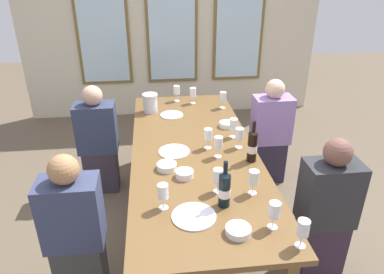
# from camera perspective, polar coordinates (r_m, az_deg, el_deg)

# --- Properties ---
(ground_plane) EXTENTS (12.00, 12.00, 0.00)m
(ground_plane) POSITION_cam_1_polar(r_m,az_deg,el_deg) (3.36, 0.26, -13.11)
(ground_plane) COLOR brown
(back_wall_with_windows) EXTENTS (4.21, 0.10, 2.90)m
(back_wall_with_windows) POSITION_cam_1_polar(r_m,az_deg,el_deg) (5.24, -3.30, 18.86)
(back_wall_with_windows) COLOR beige
(back_wall_with_windows) RESTS_ON ground
(dining_table) EXTENTS (1.01, 2.55, 0.74)m
(dining_table) POSITION_cam_1_polar(r_m,az_deg,el_deg) (2.98, 0.28, -3.05)
(dining_table) COLOR brown
(dining_table) RESTS_ON ground
(white_plate_0) EXTENTS (0.23, 0.23, 0.01)m
(white_plate_0) POSITION_cam_1_polar(r_m,az_deg,el_deg) (3.59, -3.24, 3.52)
(white_plate_0) COLOR white
(white_plate_0) RESTS_ON dining_table
(white_plate_1) EXTENTS (0.25, 0.25, 0.01)m
(white_plate_1) POSITION_cam_1_polar(r_m,az_deg,el_deg) (2.91, -2.88, -2.30)
(white_plate_1) COLOR white
(white_plate_1) RESTS_ON dining_table
(white_plate_2) EXTENTS (0.27, 0.27, 0.01)m
(white_plate_2) POSITION_cam_1_polar(r_m,az_deg,el_deg) (2.23, 0.29, -12.48)
(white_plate_2) COLOR white
(white_plate_2) RESTS_ON dining_table
(metal_pitcher) EXTENTS (0.16, 0.16, 0.19)m
(metal_pitcher) POSITION_cam_1_polar(r_m,az_deg,el_deg) (3.67, -6.65, 5.42)
(metal_pitcher) COLOR silver
(metal_pitcher) RESTS_ON dining_table
(wine_bottle_0) EXTENTS (0.08, 0.08, 0.32)m
(wine_bottle_0) POSITION_cam_1_polar(r_m,az_deg,el_deg) (2.26, 5.19, -8.25)
(wine_bottle_0) COLOR black
(wine_bottle_0) RESTS_ON dining_table
(wine_bottle_1) EXTENTS (0.08, 0.08, 0.33)m
(wine_bottle_1) POSITION_cam_1_polar(r_m,az_deg,el_deg) (2.76, 9.57, -1.38)
(wine_bottle_1) COLOR black
(wine_bottle_1) RESTS_ON dining_table
(tasting_bowl_0) EXTENTS (0.15, 0.15, 0.04)m
(tasting_bowl_0) POSITION_cam_1_polar(r_m,az_deg,el_deg) (2.12, 7.36, -14.54)
(tasting_bowl_0) COLOR white
(tasting_bowl_0) RESTS_ON dining_table
(tasting_bowl_1) EXTENTS (0.13, 0.13, 0.05)m
(tasting_bowl_1) POSITION_cam_1_polar(r_m,az_deg,el_deg) (2.58, -1.20, -5.91)
(tasting_bowl_1) COLOR white
(tasting_bowl_1) RESTS_ON dining_table
(tasting_bowl_2) EXTENTS (0.15, 0.15, 0.05)m
(tasting_bowl_2) POSITION_cam_1_polar(r_m,az_deg,el_deg) (2.68, -4.04, -4.67)
(tasting_bowl_2) COLOR white
(tasting_bowl_2) RESTS_ON dining_table
(tasting_bowl_3) EXTENTS (0.14, 0.14, 0.05)m
(tasting_bowl_3) POSITION_cam_1_polar(r_m,az_deg,el_deg) (3.35, 5.57, 1.99)
(tasting_bowl_3) COLOR white
(tasting_bowl_3) RESTS_ON dining_table
(wine_glass_0) EXTENTS (0.07, 0.07, 0.17)m
(wine_glass_0) POSITION_cam_1_polar(r_m,az_deg,el_deg) (2.39, 9.77, -6.42)
(wine_glass_0) COLOR white
(wine_glass_0) RESTS_ON dining_table
(wine_glass_1) EXTENTS (0.07, 0.07, 0.17)m
(wine_glass_1) POSITION_cam_1_polar(r_m,az_deg,el_deg) (2.79, 4.22, -0.98)
(wine_glass_1) COLOR white
(wine_glass_1) RESTS_ON dining_table
(wine_glass_2) EXTENTS (0.07, 0.07, 0.17)m
(wine_glass_2) POSITION_cam_1_polar(r_m,az_deg,el_deg) (2.24, -4.63, -8.79)
(wine_glass_2) COLOR white
(wine_glass_2) RESTS_ON dining_table
(wine_glass_3) EXTENTS (0.07, 0.07, 0.17)m
(wine_glass_3) POSITION_cam_1_polar(r_m,az_deg,el_deg) (2.92, 2.58, 0.27)
(wine_glass_3) COLOR white
(wine_glass_3) RESTS_ON dining_table
(wine_glass_4) EXTENTS (0.07, 0.07, 0.17)m
(wine_glass_4) POSITION_cam_1_polar(r_m,az_deg,el_deg) (3.93, -2.46, 7.41)
(wine_glass_4) COLOR white
(wine_glass_4) RESTS_ON dining_table
(wine_glass_5) EXTENTS (0.07, 0.07, 0.17)m
(wine_glass_5) POSITION_cam_1_polar(r_m,az_deg,el_deg) (3.75, 4.94, 6.37)
(wine_glass_5) COLOR white
(wine_glass_5) RESTS_ON dining_table
(wine_glass_6) EXTENTS (0.07, 0.07, 0.17)m
(wine_glass_6) POSITION_cam_1_polar(r_m,az_deg,el_deg) (2.13, 12.98, -11.31)
(wine_glass_6) COLOR white
(wine_glass_6) RESTS_ON dining_table
(wine_glass_7) EXTENTS (0.07, 0.07, 0.17)m
(wine_glass_7) POSITION_cam_1_polar(r_m,az_deg,el_deg) (3.86, 0.14, 7.07)
(wine_glass_7) COLOR white
(wine_glass_7) RESTS_ON dining_table
(wine_glass_8) EXTENTS (0.07, 0.07, 0.17)m
(wine_glass_8) POSITION_cam_1_polar(r_m,az_deg,el_deg) (2.95, 7.55, 0.34)
(wine_glass_8) COLOR white
(wine_glass_8) RESTS_ON dining_table
(wine_glass_9) EXTENTS (0.07, 0.07, 0.17)m
(wine_glass_9) POSITION_cam_1_polar(r_m,az_deg,el_deg) (2.38, 4.18, -6.25)
(wine_glass_9) COLOR white
(wine_glass_9) RESTS_ON dining_table
(wine_glass_10) EXTENTS (0.07, 0.07, 0.17)m
(wine_glass_10) POSITION_cam_1_polar(r_m,az_deg,el_deg) (3.12, 6.61, 1.91)
(wine_glass_10) COLOR white
(wine_glass_10) RESTS_ON dining_table
(wine_glass_11) EXTENTS (0.07, 0.07, 0.17)m
(wine_glass_11) POSITION_cam_1_polar(r_m,az_deg,el_deg) (2.05, 17.23, -13.83)
(wine_glass_11) COLOR white
(wine_glass_11) RESTS_ON dining_table
(seated_person_0) EXTENTS (0.38, 0.24, 1.11)m
(seated_person_0) POSITION_cam_1_polar(r_m,az_deg,el_deg) (2.56, -18.09, -14.29)
(seated_person_0) COLOR #3A3A3B
(seated_person_0) RESTS_ON ground
(seated_person_1) EXTENTS (0.38, 0.24, 1.11)m
(seated_person_1) POSITION_cam_1_polar(r_m,az_deg,el_deg) (2.78, 20.46, -11.17)
(seated_person_1) COLOR #332335
(seated_person_1) RESTS_ON ground
(seated_person_2) EXTENTS (0.38, 0.24, 1.11)m
(seated_person_2) POSITION_cam_1_polar(r_m,az_deg,el_deg) (3.63, -14.67, -0.89)
(seated_person_2) COLOR #342C38
(seated_person_2) RESTS_ON ground
(seated_person_3) EXTENTS (0.38, 0.24, 1.11)m
(seated_person_3) POSITION_cam_1_polar(r_m,az_deg,el_deg) (3.77, 12.33, 0.43)
(seated_person_3) COLOR #2A2235
(seated_person_3) RESTS_ON ground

